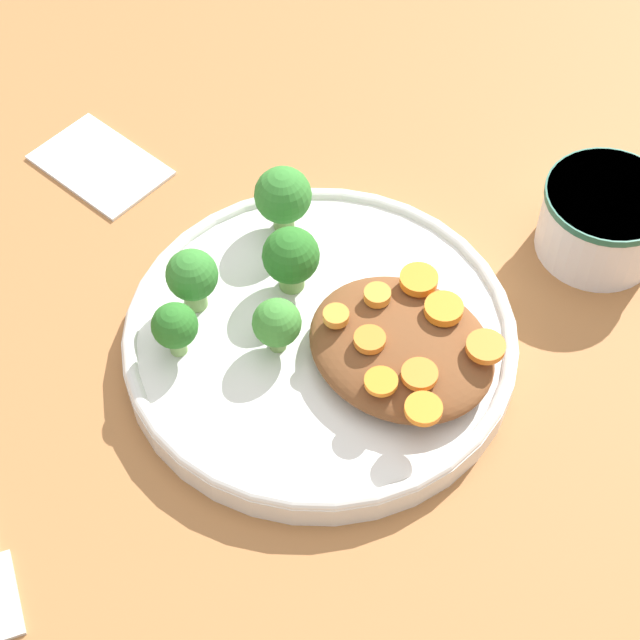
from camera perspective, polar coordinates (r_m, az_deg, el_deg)
ground_plane at (r=0.78m, az=0.00°, el=-1.59°), size 4.00×4.00×0.00m
plate at (r=0.76m, az=0.00°, el=-0.99°), size 0.28×0.28×0.03m
dip_bowl at (r=0.84m, az=14.88°, el=5.32°), size 0.10×0.10×0.06m
stew_mound at (r=0.74m, az=4.35°, el=-1.47°), size 0.13×0.12×0.03m
broccoli_floret_0 at (r=0.73m, az=-2.32°, el=-0.19°), size 0.03×0.03×0.04m
broccoli_floret_1 at (r=0.76m, az=-1.56°, el=3.36°), size 0.04×0.04×0.05m
broccoli_floret_2 at (r=0.73m, az=-7.75°, el=-0.37°), size 0.03×0.03×0.05m
broccoli_floret_3 at (r=0.76m, az=-6.83°, el=2.29°), size 0.04×0.04×0.05m
broccoli_floret_4 at (r=0.80m, az=-1.99°, el=6.60°), size 0.04×0.04×0.06m
carrot_slice_0 at (r=0.70m, az=5.36°, el=-2.87°), size 0.02×0.02×0.00m
carrot_slice_1 at (r=0.72m, az=8.83°, el=-1.41°), size 0.03×0.03×0.01m
carrot_slice_2 at (r=0.73m, az=1.03°, el=0.38°), size 0.02×0.02×0.01m
carrot_slice_3 at (r=0.74m, az=6.62°, el=0.60°), size 0.03×0.03×0.01m
carrot_slice_4 at (r=0.74m, az=3.08°, el=1.34°), size 0.02×0.02×0.01m
carrot_slice_5 at (r=0.72m, az=2.62°, el=-1.10°), size 0.02×0.02×0.01m
carrot_slice_6 at (r=0.75m, az=5.29°, el=2.17°), size 0.03×0.03×0.01m
carrot_slice_7 at (r=0.69m, az=5.54°, el=-4.74°), size 0.02×0.02×0.00m
carrot_slice_8 at (r=0.70m, az=3.27°, el=-3.29°), size 0.02×0.02×0.00m
napkin at (r=0.91m, az=-11.65°, el=8.16°), size 0.11×0.07×0.01m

